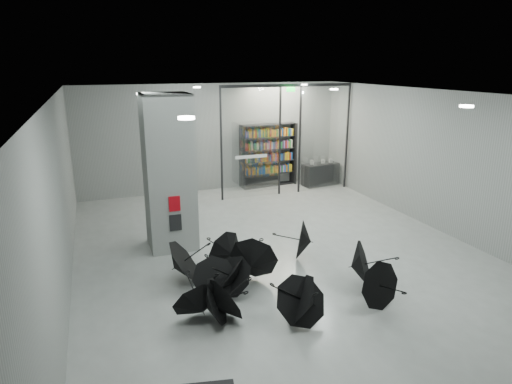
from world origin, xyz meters
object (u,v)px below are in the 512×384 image
object	(u,v)px
bookshelf	(268,155)
umbrella_cluster	(261,282)
shop_counter	(320,174)
column	(169,173)

from	to	relation	value
bookshelf	umbrella_cluster	xyz separation A→B (m)	(-3.41, -8.10, -0.91)
bookshelf	shop_counter	world-z (taller)	bookshelf
column	umbrella_cluster	size ratio (longest dim) A/B	0.79
column	bookshelf	world-z (taller)	column
bookshelf	umbrella_cluster	size ratio (longest dim) A/B	0.49
column	shop_counter	world-z (taller)	column
bookshelf	column	bearing A→B (deg)	-140.49
shop_counter	umbrella_cluster	bearing A→B (deg)	-133.55
shop_counter	umbrella_cluster	size ratio (longest dim) A/B	0.29
umbrella_cluster	bookshelf	bearing A→B (deg)	67.15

